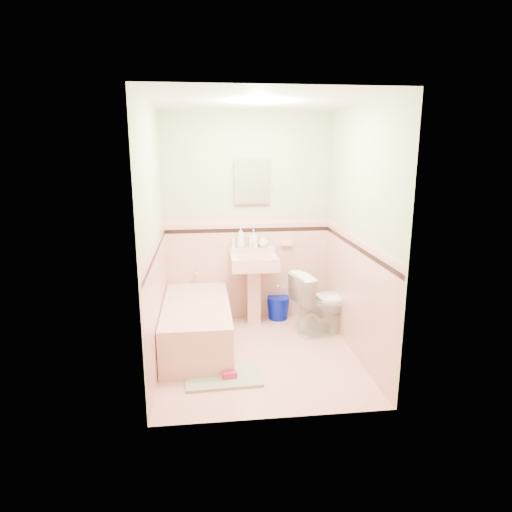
{
  "coord_description": "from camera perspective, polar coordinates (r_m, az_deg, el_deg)",
  "views": [
    {
      "loc": [
        -0.53,
        -4.22,
        2.09
      ],
      "look_at": [
        0.0,
        0.25,
        1.0
      ],
      "focal_mm": 31.55,
      "sensor_mm": 36.0,
      "label": 1
    }
  ],
  "objects": [
    {
      "name": "soap_dish",
      "position": [
        5.5,
        3.87,
        1.61
      ],
      "size": [
        0.13,
        0.08,
        0.04
      ],
      "primitive_type": "cube",
      "color": "#E1AA9B",
      "rests_on": "wall_back"
    },
    {
      "name": "accent_back",
      "position": [
        5.42,
        -1.05,
        3.29
      ],
      "size": [
        2.0,
        0.0,
        2.0
      ],
      "primitive_type": "plane",
      "rotation": [
        1.57,
        0.0,
        0.0
      ],
      "color": "black",
      "rests_on": "ground"
    },
    {
      "name": "bathtub",
      "position": [
        4.92,
        -7.5,
        -8.79
      ],
      "size": [
        0.7,
        1.5,
        0.45
      ],
      "primitive_type": "cube",
      "color": "#E1AA9B",
      "rests_on": "floor"
    },
    {
      "name": "bath_mat",
      "position": [
        4.35,
        -4.21,
        -14.98
      ],
      "size": [
        0.72,
        0.5,
        0.03
      ],
      "primitive_type": "cube",
      "rotation": [
        0.0,
        0.0,
        0.05
      ],
      "color": "gray",
      "rests_on": "floor"
    },
    {
      "name": "wainscot_front",
      "position": [
        3.51,
        2.65,
        -11.53
      ],
      "size": [
        2.0,
        0.0,
        2.0
      ],
      "primitive_type": "plane",
      "rotation": [
        -1.57,
        0.0,
        0.0
      ],
      "color": "#E9AD9C",
      "rests_on": "ground"
    },
    {
      "name": "wainscot_back",
      "position": [
        5.54,
        -1.03,
        -1.99
      ],
      "size": [
        2.0,
        0.0,
        2.0
      ],
      "primitive_type": "plane",
      "rotation": [
        1.57,
        0.0,
        0.0
      ],
      "color": "#E9AD9C",
      "rests_on": "ground"
    },
    {
      "name": "floor",
      "position": [
        4.74,
        0.37,
        -12.55
      ],
      "size": [
        2.2,
        2.2,
        0.0
      ],
      "primitive_type": "plane",
      "color": "#E6A796",
      "rests_on": "ground"
    },
    {
      "name": "soap_bottle_right",
      "position": [
        5.42,
        0.91,
        1.9
      ],
      "size": [
        0.14,
        0.14,
        0.15
      ],
      "primitive_type": "imported",
      "rotation": [
        0.0,
        0.0,
        -0.29
      ],
      "color": "#B2B2B2",
      "rests_on": "sink"
    },
    {
      "name": "wainscot_left",
      "position": [
        4.5,
        -12.27,
        -6.06
      ],
      "size": [
        0.0,
        2.2,
        2.2
      ],
      "primitive_type": "plane",
      "rotation": [
        1.57,
        0.0,
        1.57
      ],
      "color": "#E9AD9C",
      "rests_on": "ground"
    },
    {
      "name": "accent_right",
      "position": [
        4.59,
        12.65,
        1.07
      ],
      "size": [
        0.0,
        2.2,
        2.2
      ],
      "primitive_type": "plane",
      "rotation": [
        1.57,
        0.0,
        -1.57
      ],
      "color": "black",
      "rests_on": "ground"
    },
    {
      "name": "accent_front",
      "position": [
        3.33,
        2.73,
        -3.36
      ],
      "size": [
        2.0,
        0.0,
        2.0
      ],
      "primitive_type": "plane",
      "rotation": [
        -1.57,
        0.0,
        0.0
      ],
      "color": "black",
      "rests_on": "ground"
    },
    {
      "name": "cap_back",
      "position": [
        5.4,
        -1.05,
        4.34
      ],
      "size": [
        2.0,
        0.0,
        2.0
      ],
      "primitive_type": "plane",
      "rotation": [
        1.57,
        0.0,
        0.0
      ],
      "color": "#E6A79C",
      "rests_on": "ground"
    },
    {
      "name": "wall_right",
      "position": [
        4.57,
        12.94,
        2.66
      ],
      "size": [
        0.0,
        2.5,
        2.5
      ],
      "primitive_type": "plane",
      "rotation": [
        1.57,
        0.0,
        -1.57
      ],
      "color": "#EEE3C2",
      "rests_on": "ground"
    },
    {
      "name": "wainscot_right",
      "position": [
        4.73,
        12.39,
        -5.09
      ],
      "size": [
        0.0,
        2.2,
        2.2
      ],
      "primitive_type": "plane",
      "rotation": [
        1.57,
        0.0,
        -1.57
      ],
      "color": "#E9AD9C",
      "rests_on": "ground"
    },
    {
      "name": "cap_front",
      "position": [
        3.3,
        2.75,
        -1.7
      ],
      "size": [
        2.0,
        0.0,
        2.0
      ],
      "primitive_type": "plane",
      "rotation": [
        -1.57,
        0.0,
        0.0
      ],
      "color": "#E6A79C",
      "rests_on": "ground"
    },
    {
      "name": "bucket",
      "position": [
        5.65,
        2.82,
        -6.56
      ],
      "size": [
        0.31,
        0.31,
        0.29
      ],
      "primitive_type": null,
      "rotation": [
        0.0,
        0.0,
        -0.07
      ],
      "color": "#000FB4",
      "rests_on": "floor"
    },
    {
      "name": "cap_right",
      "position": [
        4.57,
        12.71,
        2.29
      ],
      "size": [
        0.0,
        2.2,
        2.2
      ],
      "primitive_type": "plane",
      "rotation": [
        1.57,
        0.0,
        -1.57
      ],
      "color": "#E6A79C",
      "rests_on": "ground"
    },
    {
      "name": "wall_front",
      "position": [
        3.28,
        2.8,
        -1.28
      ],
      "size": [
        2.5,
        0.0,
        2.5
      ],
      "primitive_type": "plane",
      "rotation": [
        -1.57,
        0.0,
        0.0
      ],
      "color": "#EEE3C2",
      "rests_on": "ground"
    },
    {
      "name": "sink_faucet",
      "position": [
        5.38,
        -0.42,
        1.37
      ],
      "size": [
        0.02,
        0.02,
        0.1
      ],
      "primitive_type": "cylinder",
      "color": "silver",
      "rests_on": "sink"
    },
    {
      "name": "wall_back",
      "position": [
        5.41,
        -1.07,
        4.68
      ],
      "size": [
        2.5,
        0.0,
        2.5
      ],
      "primitive_type": "plane",
      "rotation": [
        1.57,
        0.0,
        0.0
      ],
      "color": "#EEE3C2",
      "rests_on": "ground"
    },
    {
      "name": "tube",
      "position": [
        5.39,
        -2.89,
        1.65
      ],
      "size": [
        0.05,
        0.05,
        0.12
      ],
      "primitive_type": "cylinder",
      "rotation": [
        0.0,
        0.0,
        -0.43
      ],
      "color": "white",
      "rests_on": "sink"
    },
    {
      "name": "medicine_cabinet",
      "position": [
        5.34,
        -0.52,
        9.42
      ],
      "size": [
        0.37,
        0.04,
        0.47
      ],
      "primitive_type": "cube",
      "color": "white",
      "rests_on": "wall_back"
    },
    {
      "name": "toilet",
      "position": [
        5.23,
        8.53,
        -5.79
      ],
      "size": [
        0.8,
        0.59,
        0.73
      ],
      "primitive_type": "imported",
      "rotation": [
        0.0,
        0.0,
        1.84
      ],
      "color": "white",
      "rests_on": "floor"
    },
    {
      "name": "cap_left",
      "position": [
        4.33,
        -12.6,
        1.69
      ],
      "size": [
        0.0,
        2.2,
        2.2
      ],
      "primitive_type": "plane",
      "rotation": [
        1.57,
        0.0,
        1.57
      ],
      "color": "#E6A79C",
      "rests_on": "ground"
    },
    {
      "name": "sink",
      "position": [
        5.38,
        -0.24,
        -4.39
      ],
      "size": [
        0.55,
        0.48,
        0.86
      ],
      "primitive_type": null,
      "color": "#E1AA9B",
      "rests_on": "floor"
    },
    {
      "name": "soap_bottle_mid",
      "position": [
        5.4,
        -0.32,
        2.23
      ],
      "size": [
        0.11,
        0.11,
        0.22
      ],
      "primitive_type": "imported",
      "rotation": [
        0.0,
        0.0,
        -0.14
      ],
      "color": "#B2B2B2",
      "rests_on": "sink"
    },
    {
      "name": "wall_left",
      "position": [
        4.33,
        -12.86,
        2.07
      ],
      "size": [
        0.0,
        2.5,
        2.5
      ],
      "primitive_type": "plane",
      "rotation": [
        1.57,
        0.0,
        1.57
      ],
      "color": "#EEE3C2",
      "rests_on": "ground"
    },
    {
      "name": "tub_faucet",
      "position": [
        5.47,
        -7.57,
        -1.99
      ],
      "size": [
        0.04,
        0.12,
        0.04
      ],
      "primitive_type": "cylinder",
      "rotation": [
        1.57,
        0.0,
        0.0
      ],
      "color": "silver",
      "rests_on": "wall_back"
    },
    {
      "name": "accent_left",
      "position": [
        4.36,
        -12.54,
        0.4
      ],
      "size": [
        0.0,
        2.2,
        2.2
      ],
      "primitive_type": "plane",
      "rotation": [
        1.57,
        0.0,
        1.57
      ],
      "color": "black",
      "rests_on": "ground"
    },
    {
      "name": "ceiling",
      "position": [
        4.28,
        0.42,
        19.1
      ],
      "size": [
        2.2,
        2.2,
        0.0
      ],
      "primitive_type": "plane",
      "rotation": [
        3.14,
        0.0,
        0.0
      ],
      "color": "white",
      "rests_on": "ground"
    },
    {
      "name": "shoe",
      "position": [
        4.28,
        -3.35,
        -14.83
      ],
      "size": [
        0.14,
        0.08,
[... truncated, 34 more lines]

